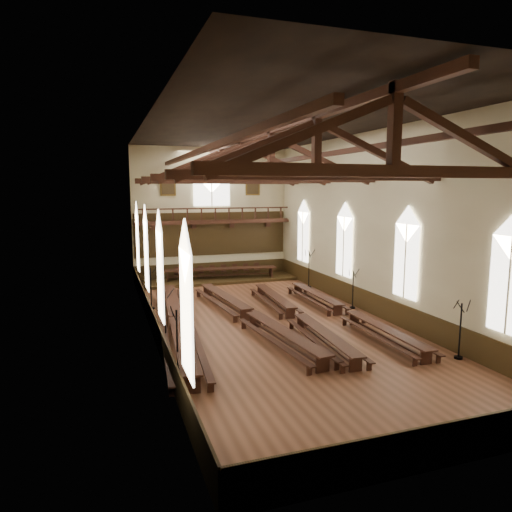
# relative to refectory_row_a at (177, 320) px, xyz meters

# --- Properties ---
(ground) EXTENTS (26.00, 26.00, 0.00)m
(ground) POSITION_rel_refectory_row_a_xyz_m (4.79, -0.14, -0.57)
(ground) COLOR brown
(ground) RESTS_ON ground
(room_walls) EXTENTS (26.00, 26.00, 26.00)m
(room_walls) POSITION_rel_refectory_row_a_xyz_m (4.79, -0.14, 5.89)
(room_walls) COLOR beige
(room_walls) RESTS_ON ground
(wainscot_band) EXTENTS (12.00, 26.00, 1.20)m
(wainscot_band) POSITION_rel_refectory_row_a_xyz_m (4.79, -0.14, 0.03)
(wainscot_band) COLOR #35250F
(wainscot_band) RESTS_ON ground
(side_windows) EXTENTS (11.85, 19.80, 4.50)m
(side_windows) POSITION_rel_refectory_row_a_xyz_m (4.79, -0.14, 3.17)
(side_windows) COLOR white
(side_windows) RESTS_ON room_walls
(end_window) EXTENTS (2.80, 0.12, 3.80)m
(end_window) POSITION_rel_refectory_row_a_xyz_m (4.79, 12.76, 6.65)
(end_window) COLOR white
(end_window) RESTS_ON room_walls
(minstrels_gallery) EXTENTS (11.80, 1.24, 3.70)m
(minstrels_gallery) POSITION_rel_refectory_row_a_xyz_m (4.79, 12.52, 3.34)
(minstrels_gallery) COLOR #351910
(minstrels_gallery) RESTS_ON room_walls
(portraits) EXTENTS (7.75, 0.09, 1.45)m
(portraits) POSITION_rel_refectory_row_a_xyz_m (4.79, 12.76, 6.53)
(portraits) COLOR brown
(portraits) RESTS_ON room_walls
(roof_trusses) EXTENTS (11.70, 25.70, 2.80)m
(roof_trusses) POSITION_rel_refectory_row_a_xyz_m (4.79, -0.14, 7.64)
(roof_trusses) COLOR #351910
(roof_trusses) RESTS_ON room_walls
(refectory_row_a) EXTENTS (2.20, 14.81, 0.78)m
(refectory_row_a) POSITION_rel_refectory_row_a_xyz_m (0.00, 0.00, 0.00)
(refectory_row_a) COLOR #351910
(refectory_row_a) RESTS_ON ground
(refectory_row_b) EXTENTS (2.18, 14.39, 0.74)m
(refectory_row_b) POSITION_rel_refectory_row_a_xyz_m (3.71, 0.02, -0.03)
(refectory_row_b) COLOR #351910
(refectory_row_b) RESTS_ON ground
(refectory_row_c) EXTENTS (1.73, 13.73, 0.67)m
(refectory_row_c) POSITION_rel_refectory_row_a_xyz_m (6.05, -0.59, -0.08)
(refectory_row_c) COLOR #351910
(refectory_row_c) RESTS_ON ground
(refectory_row_d) EXTENTS (1.45, 13.62, 0.66)m
(refectory_row_d) POSITION_rel_refectory_row_a_xyz_m (8.79, -0.87, -0.09)
(refectory_row_d) COLOR #351910
(refectory_row_d) RESTS_ON ground
(dais) EXTENTS (11.40, 2.91, 0.19)m
(dais) POSITION_rel_refectory_row_a_xyz_m (5.03, 11.26, -0.47)
(dais) COLOR #35250F
(dais) RESTS_ON ground
(high_table) EXTENTS (8.52, 1.90, 0.79)m
(high_table) POSITION_rel_refectory_row_a_xyz_m (5.03, 11.26, 0.30)
(high_table) COLOR #351910
(high_table) RESTS_ON dais
(high_chairs) EXTENTS (6.73, 0.43, 0.91)m
(high_chairs) POSITION_rel_refectory_row_a_xyz_m (5.03, 12.08, 0.12)
(high_chairs) COLOR #351910
(high_chairs) RESTS_ON dais
(candelabrum_left_near) EXTENTS (0.69, 0.78, 2.55)m
(candelabrum_left_near) POSITION_rel_refectory_row_a_xyz_m (-0.76, -4.89, 0.20)
(candelabrum_left_near) COLOR black
(candelabrum_left_near) RESTS_ON ground
(candelabrum_left_mid) EXTENTS (0.69, 0.77, 2.51)m
(candelabrum_left_mid) POSITION_rel_refectory_row_a_xyz_m (-0.76, -1.51, 0.19)
(candelabrum_left_mid) COLOR black
(candelabrum_left_mid) RESTS_ON ground
(candelabrum_left_far) EXTENTS (0.74, 0.78, 2.58)m
(candelabrum_left_far) POSITION_rel_refectory_row_a_xyz_m (-0.76, 4.64, 0.21)
(candelabrum_left_far) COLOR black
(candelabrum_left_far) RESTS_ON ground
(candelabrum_right_near) EXTENTS (0.75, 0.70, 2.47)m
(candelabrum_right_near) POSITION_rel_refectory_row_a_xyz_m (10.34, -7.28, 0.18)
(candelabrum_right_near) COLOR black
(candelabrum_right_near) RESTS_ON ground
(candelabrum_right_mid) EXTENTS (0.66, 0.70, 2.31)m
(candelabrum_right_mid) POSITION_rel_refectory_row_a_xyz_m (10.34, 1.10, 0.13)
(candelabrum_right_mid) COLOR black
(candelabrum_right_mid) RESTS_ON ground
(candelabrum_right_far) EXTENTS (0.77, 0.83, 2.71)m
(candelabrum_right_far) POSITION_rel_refectory_row_a_xyz_m (10.34, 7.04, 0.25)
(candelabrum_right_far) COLOR black
(candelabrum_right_far) RESTS_ON ground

